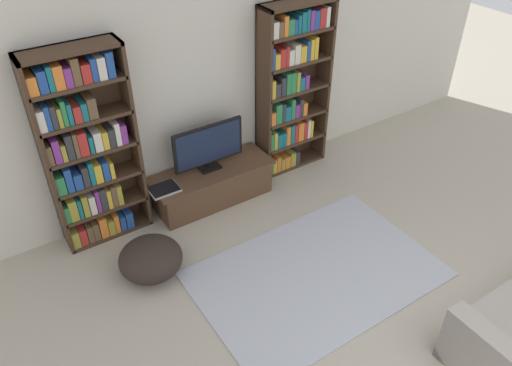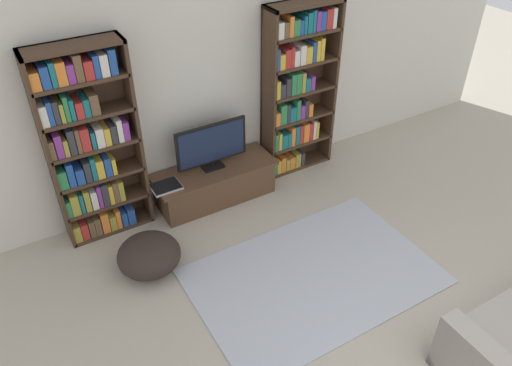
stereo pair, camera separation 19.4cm
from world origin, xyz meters
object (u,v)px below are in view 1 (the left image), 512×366
(tv_stand, at_px, (212,185))
(bookshelf_right, at_px, (290,89))
(television, at_px, (208,146))
(beanbag_ottoman, at_px, (151,259))
(bookshelf_left, at_px, (86,152))
(laptop, at_px, (164,189))

(tv_stand, bearing_deg, bookshelf_right, 6.84)
(bookshelf_right, height_order, television, bookshelf_right)
(tv_stand, bearing_deg, beanbag_ottoman, -147.11)
(tv_stand, xyz_separation_m, beanbag_ottoman, (-1.07, -0.69, -0.04))
(television, bearing_deg, bookshelf_right, 5.32)
(bookshelf_left, height_order, bookshelf_right, same)
(tv_stand, height_order, beanbag_ottoman, tv_stand)
(bookshelf_right, distance_m, tv_stand, 1.46)
(tv_stand, height_order, laptop, laptop)
(bookshelf_right, height_order, beanbag_ottoman, bookshelf_right)
(bookshelf_right, relative_size, tv_stand, 1.45)
(bookshelf_left, bearing_deg, beanbag_ottoman, -76.87)
(bookshelf_right, xyz_separation_m, laptop, (-1.79, -0.20, -0.63))
(bookshelf_right, relative_size, beanbag_ottoman, 3.33)
(bookshelf_left, relative_size, bookshelf_right, 1.00)
(tv_stand, bearing_deg, bookshelf_left, 173.71)
(bookshelf_left, bearing_deg, bookshelf_right, 0.03)
(bookshelf_left, bearing_deg, television, -4.88)
(bookshelf_left, bearing_deg, laptop, -17.00)
(bookshelf_left, relative_size, television, 2.46)
(bookshelf_right, bearing_deg, beanbag_ottoman, -159.63)
(bookshelf_right, bearing_deg, television, -174.68)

